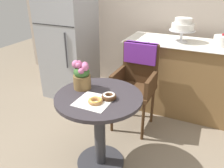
# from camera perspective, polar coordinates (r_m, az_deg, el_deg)

# --- Properties ---
(ground_plane) EXTENTS (8.00, 8.00, 0.00)m
(ground_plane) POSITION_cam_1_polar(r_m,az_deg,el_deg) (2.27, -2.90, -19.15)
(ground_plane) COLOR gray
(cafe_table) EXTENTS (0.72, 0.72, 0.72)m
(cafe_table) POSITION_cam_1_polar(r_m,az_deg,el_deg) (1.95, -3.23, -8.44)
(cafe_table) COLOR #332D33
(cafe_table) RESTS_ON ground
(wicker_chair) EXTENTS (0.42, 0.45, 0.95)m
(wicker_chair) POSITION_cam_1_polar(r_m,az_deg,el_deg) (2.49, 6.40, 2.79)
(wicker_chair) COLOR #472D19
(wicker_chair) RESTS_ON ground
(paper_napkin) EXTENTS (0.26, 0.26, 0.00)m
(paper_napkin) POSITION_cam_1_polar(r_m,az_deg,el_deg) (1.75, -4.68, -4.42)
(paper_napkin) COLOR white
(paper_napkin) RESTS_ON cafe_table
(donut_front) EXTENTS (0.12, 0.12, 0.03)m
(donut_front) POSITION_cam_1_polar(r_m,az_deg,el_deg) (1.73, -4.23, -4.26)
(donut_front) COLOR #AD7542
(donut_front) RESTS_ON cafe_table
(donut_mid) EXTENTS (0.12, 0.12, 0.04)m
(donut_mid) POSITION_cam_1_polar(r_m,az_deg,el_deg) (1.77, -0.77, -3.12)
(donut_mid) COLOR #4C2D19
(donut_mid) RESTS_ON cafe_table
(flower_vase) EXTENTS (0.15, 0.15, 0.25)m
(flower_vase) POSITION_cam_1_polar(r_m,az_deg,el_deg) (1.92, -7.68, 2.17)
(flower_vase) COLOR brown
(flower_vase) RESTS_ON cafe_table
(display_counter) EXTENTS (1.56, 0.62, 0.90)m
(display_counter) POSITION_cam_1_polar(r_m,az_deg,el_deg) (2.95, 18.50, 1.45)
(display_counter) COLOR olive
(display_counter) RESTS_ON ground
(tiered_cake_stand) EXTENTS (0.30, 0.30, 0.27)m
(tiered_cake_stand) POSITION_cam_1_polar(r_m,az_deg,el_deg) (2.79, 17.48, 13.83)
(tiered_cake_stand) COLOR silver
(tiered_cake_stand) RESTS_ON display_counter
(round_layer_cake) EXTENTS (0.18, 0.18, 0.14)m
(round_layer_cake) POSITION_cam_1_polar(r_m,az_deg,el_deg) (2.79, 26.06, 9.79)
(round_layer_cake) COLOR white
(round_layer_cake) RESTS_ON display_counter
(refrigerator) EXTENTS (0.64, 0.63, 1.70)m
(refrigerator) POSITION_cam_1_polar(r_m,az_deg,el_deg) (3.20, -11.03, 11.62)
(refrigerator) COLOR #9EA0A5
(refrigerator) RESTS_ON ground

